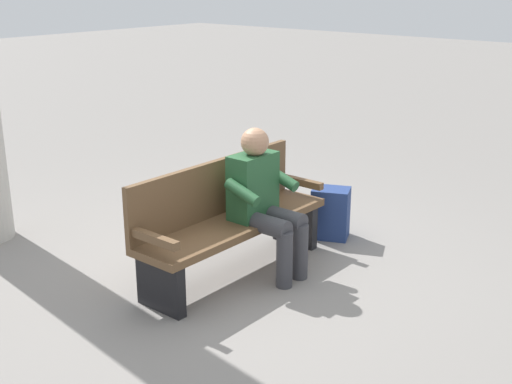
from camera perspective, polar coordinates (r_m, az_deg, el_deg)
The scene contains 4 objects.
ground_plane at distance 5.42m, azimuth -1.78°, elevation -6.94°, with size 40.00×40.00×0.00m, color gray.
bench_near at distance 5.28m, azimuth -2.41°, elevation -2.21°, with size 1.80×0.49×0.90m.
person_seated at distance 5.20m, azimuth 0.67°, elevation -0.56°, with size 0.57×0.57×1.18m.
backpack at distance 6.09m, azimuth 6.40°, elevation -1.81°, with size 0.38×0.40×0.46m.
Camera 1 is at (3.66, 3.26, 2.31)m, focal length 46.71 mm.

